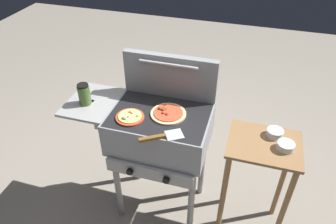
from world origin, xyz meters
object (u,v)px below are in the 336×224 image
Objects in this scene: topping_bowl_far at (275,133)px; topping_bowl_near at (286,146)px; grill at (159,130)px; spatula at (161,137)px; pizza_cheese at (130,117)px; prep_table at (258,171)px; sauce_jar at (84,94)px; pizza_pepperoni at (168,113)px.

topping_bowl_near is at bearing -58.60° from topping_bowl_far.
spatula reaches higher than grill.
pizza_cheese is 0.90m from prep_table.
topping_bowl_near is at bearing 0.87° from sauce_jar.
grill reaches higher than topping_bowl_near.
pizza_pepperoni is at bearing 97.01° from spatula.
topping_bowl_near is at bearing -1.33° from pizza_pepperoni.
grill is 5.38× the size of pizza_cheese.
pizza_cheese is 0.35m from sauce_jar.
grill is at bearing -177.42° from pizza_pepperoni.
prep_table is 7.96× the size of topping_bowl_near.
pizza_pepperoni reaches higher than topping_bowl_far.
topping_bowl_near is 1.00× the size of topping_bowl_far.
grill is 0.74m from topping_bowl_far.
spatula is at bearing -25.83° from pizza_cheese.
pizza_pepperoni is at bearing 178.67° from topping_bowl_near.
prep_table is (0.61, 0.00, -0.33)m from pizza_pepperoni.
grill is 0.17m from pizza_pepperoni.
pizza_pepperoni reaches higher than topping_bowl_near.
topping_bowl_near is (0.79, -0.01, 0.08)m from grill.
pizza_pepperoni is at bearing -179.86° from prep_table.
prep_table is at bearing 170.95° from topping_bowl_near.
grill is 0.79m from topping_bowl_near.
topping_bowl_near is at bearing 5.13° from pizza_cheese.
pizza_cheese reaches higher than grill.
sauce_jar is 1.23m from topping_bowl_far.
grill is 1.18× the size of prep_table.
grill is 6.61× the size of sauce_jar.
sauce_jar is 1.29m from topping_bowl_near.
topping_bowl_far is at bearing 59.11° from prep_table.
topping_bowl_near is at bearing -1.01° from grill.
prep_table is (1.17, 0.04, -0.40)m from sauce_jar.
sauce_jar is at bearing -178.15° from prep_table.
spatula is at bearing -163.85° from topping_bowl_near.
prep_table is at bearing 0.14° from pizza_pepperoni.
pizza_cheese is at bearing -154.88° from pizza_pepperoni.
grill reaches higher than prep_table.
topping_bowl_far is (1.22, 0.12, -0.13)m from sauce_jar.
pizza_cheese is 0.95m from topping_bowl_near.
pizza_pepperoni reaches higher than grill.
pizza_pepperoni reaches higher than prep_table.
topping_bowl_far is (0.63, 0.31, -0.07)m from spatula.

